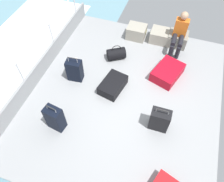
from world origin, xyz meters
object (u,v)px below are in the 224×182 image
(cargo_crate_2, at_px, (177,39))
(suitcase_3, at_px, (159,120))
(duffel_bag, at_px, (116,54))
(passenger_seated, at_px, (180,32))
(suitcase_4, at_px, (113,85))
(cargo_crate_1, at_px, (161,36))
(suitcase_2, at_px, (167,72))
(suitcase_1, at_px, (75,70))
(paper_cup, at_px, (76,60))
(suitcase_0, at_px, (55,118))
(cargo_crate_0, at_px, (136,32))

(cargo_crate_2, bearing_deg, suitcase_3, -89.05)
(duffel_bag, bearing_deg, passenger_seated, 32.09)
(suitcase_3, height_order, suitcase_4, suitcase_3)
(cargo_crate_1, bearing_deg, suitcase_2, -72.02)
(cargo_crate_1, distance_m, cargo_crate_2, 0.45)
(suitcase_1, xyz_separation_m, suitcase_4, (0.98, -0.00, -0.17))
(suitcase_2, bearing_deg, suitcase_3, -86.89)
(paper_cup, bearing_deg, suitcase_2, 6.34)
(cargo_crate_1, distance_m, paper_cup, 2.51)
(suitcase_0, distance_m, suitcase_1, 1.37)
(suitcase_4, relative_size, duffel_bag, 1.39)
(cargo_crate_2, height_order, suitcase_4, cargo_crate_2)
(cargo_crate_2, distance_m, duffel_bag, 1.81)
(cargo_crate_2, relative_size, suitcase_3, 0.83)
(cargo_crate_0, bearing_deg, duffel_bag, -105.47)
(cargo_crate_2, bearing_deg, passenger_seated, -90.00)
(suitcase_4, bearing_deg, cargo_crate_0, 89.13)
(suitcase_1, xyz_separation_m, suitcase_3, (2.23, -0.67, -0.01))
(suitcase_2, xyz_separation_m, suitcase_4, (-1.17, -0.81, -0.02))
(passenger_seated, relative_size, suitcase_4, 1.37)
(cargo_crate_0, distance_m, duffel_bag, 1.05)
(cargo_crate_2, xyz_separation_m, suitcase_0, (-1.99, -3.46, 0.13))
(suitcase_2, xyz_separation_m, duffel_bag, (-1.42, 0.20, 0.02))
(cargo_crate_2, bearing_deg, suitcase_2, -91.54)
(suitcase_0, relative_size, suitcase_3, 1.12)
(passenger_seated, height_order, duffel_bag, passenger_seated)
(cargo_crate_1, xyz_separation_m, suitcase_3, (0.50, -2.77, 0.11))
(cargo_crate_1, bearing_deg, suitcase_3, -79.82)
(suitcase_0, bearing_deg, suitcase_1, 97.86)
(cargo_crate_0, bearing_deg, suitcase_4, -90.87)
(passenger_seated, xyz_separation_m, suitcase_0, (-1.99, -3.28, -0.24))
(cargo_crate_0, xyz_separation_m, suitcase_4, (-0.03, -2.02, -0.06))
(cargo_crate_0, relative_size, cargo_crate_2, 1.02)
(cargo_crate_2, relative_size, suitcase_4, 0.70)
(cargo_crate_1, bearing_deg, cargo_crate_2, 0.51)
(suitcase_0, relative_size, suitcase_2, 0.78)
(suitcase_4, bearing_deg, paper_cup, 155.81)
(duffel_bag, bearing_deg, cargo_crate_1, 47.38)
(cargo_crate_2, bearing_deg, suitcase_0, -119.94)
(cargo_crate_1, relative_size, suitcase_2, 0.69)
(cargo_crate_1, height_order, cargo_crate_2, cargo_crate_2)
(cargo_crate_1, bearing_deg, suitcase_4, -109.66)
(suitcase_0, bearing_deg, passenger_seated, 58.72)
(cargo_crate_1, relative_size, cargo_crate_2, 1.18)
(cargo_crate_0, relative_size, duffel_bag, 0.99)
(cargo_crate_2, bearing_deg, cargo_crate_1, -179.49)
(suitcase_1, bearing_deg, suitcase_0, -82.14)
(suitcase_1, relative_size, suitcase_4, 0.91)
(suitcase_1, distance_m, suitcase_4, 0.99)
(suitcase_3, bearing_deg, suitcase_0, -161.31)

